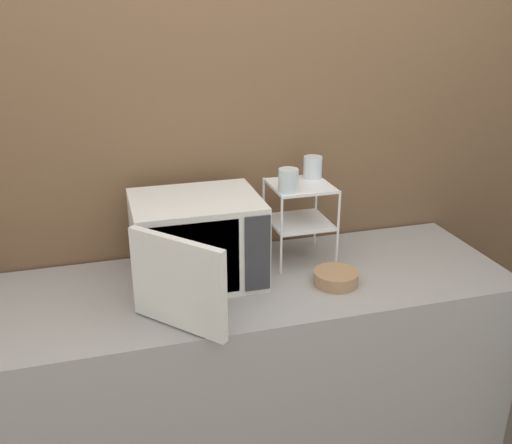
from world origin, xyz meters
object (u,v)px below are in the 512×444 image
bowl (336,278)px  glass_front_left (288,180)px  dish_rack (300,206)px  microwave (196,241)px  glass_back_right (313,167)px

bowl → glass_front_left: bearing=125.4°
dish_rack → microwave: bearing=-169.2°
dish_rack → bowl: dish_rack is taller
glass_front_left → glass_back_right: same height
glass_front_left → bowl: bearing=-54.6°
microwave → bowl: (0.51, -0.18, -0.14)m
microwave → dish_rack: microwave is taller
microwave → glass_back_right: bearing=16.6°
glass_front_left → bowl: size_ratio=0.53×
glass_front_left → bowl: 0.42m
glass_back_right → bowl: glass_back_right is taller
microwave → bowl: microwave is taller
dish_rack → glass_front_left: size_ratio=3.61×
glass_back_right → bowl: 0.49m
dish_rack → glass_back_right: bearing=42.5°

